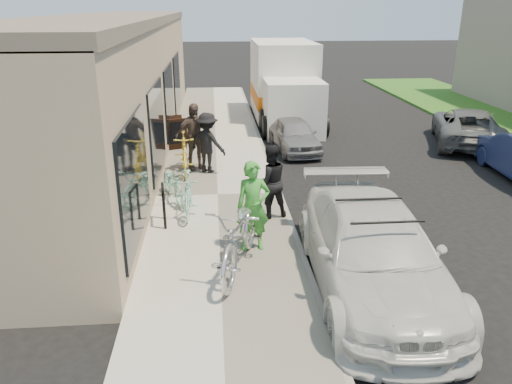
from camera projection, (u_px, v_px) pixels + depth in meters
name	position (u px, v px, depth m)	size (l,w,h in m)	color
ground	(323.00, 253.00, 9.73)	(120.00, 120.00, 0.00)	black
sidewalk	(218.00, 197.00, 12.34)	(3.00, 34.00, 0.15)	#B6B1A4
curb	(280.00, 195.00, 12.47)	(0.12, 34.00, 0.13)	gray
storefront	(113.00, 85.00, 16.01)	(3.60, 20.00, 4.22)	tan
bike_rack	(164.00, 201.00, 10.50)	(0.12, 0.60, 0.84)	black
sandwich_board	(176.00, 133.00, 16.00)	(0.82, 0.82, 1.04)	black
sedan_white	(373.00, 250.00, 8.26)	(2.25, 5.06, 1.48)	silver
sedan_silver	(294.00, 135.00, 16.35)	(1.27, 3.16, 1.08)	gray
moving_truck	(284.00, 86.00, 20.45)	(2.46, 6.41, 3.14)	silver
far_car_gray	(467.00, 126.00, 17.11)	(2.06, 4.46, 1.24)	#545659
tandem_bike	(241.00, 234.00, 8.65)	(0.87, 2.48, 1.30)	silver
woman_rider	(253.00, 206.00, 9.30)	(0.63, 0.41, 1.73)	green
man_standing	(270.00, 181.00, 10.76)	(0.79, 0.62, 1.63)	black
cruiser_bike_a	(188.00, 194.00, 11.01)	(0.44, 1.56, 0.94)	#93DBC2
cruiser_bike_b	(173.00, 183.00, 11.85)	(0.56, 1.61, 0.85)	#93DBC2
cruiser_bike_c	(184.00, 153.00, 13.69)	(0.53, 1.88, 1.13)	yellow
bystander_a	(207.00, 143.00, 13.69)	(1.08, 0.62, 1.67)	black
bystander_b	(194.00, 137.00, 13.92)	(1.10, 0.46, 1.87)	brown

